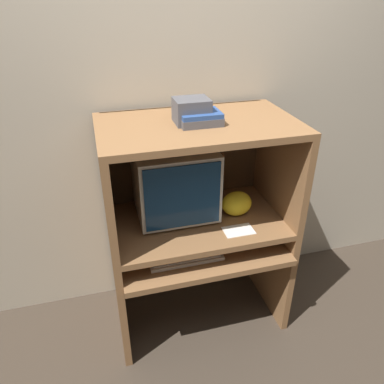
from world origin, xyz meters
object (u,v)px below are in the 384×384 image
object	(u,v)px
snack_bag	(237,204)
storage_box	(192,111)
crt_monitor	(175,181)
keyboard	(186,257)
book_stack	(201,118)
mouse	(229,249)

from	to	relation	value
snack_bag	storage_box	distance (m)	0.64
snack_bag	storage_box	bearing A→B (deg)	174.89
crt_monitor	keyboard	distance (m)	0.44
book_stack	storage_box	size ratio (longest dim) A/B	1.20
book_stack	storage_box	world-z (taller)	storage_box
keyboard	mouse	size ratio (longest dim) A/B	6.70
snack_bag	storage_box	world-z (taller)	storage_box
snack_bag	book_stack	size ratio (longest dim) A/B	0.86
crt_monitor	snack_bag	size ratio (longest dim) A/B	2.48
mouse	storage_box	distance (m)	0.82
keyboard	mouse	world-z (taller)	mouse
crt_monitor	keyboard	size ratio (longest dim) A/B	1.08
book_stack	crt_monitor	bearing A→B (deg)	135.43
keyboard	snack_bag	xyz separation A→B (m)	(0.36, 0.16, 0.20)
storage_box	crt_monitor	bearing A→B (deg)	135.49
book_stack	storage_box	bearing A→B (deg)	135.29
storage_box	snack_bag	bearing A→B (deg)	-5.11
crt_monitor	mouse	distance (m)	0.50
mouse	storage_box	size ratio (longest dim) A/B	0.35
crt_monitor	mouse	xyz separation A→B (m)	(0.26, -0.26, -0.35)
crt_monitor	storage_box	bearing A→B (deg)	-44.51
crt_monitor	mouse	bearing A→B (deg)	-45.24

